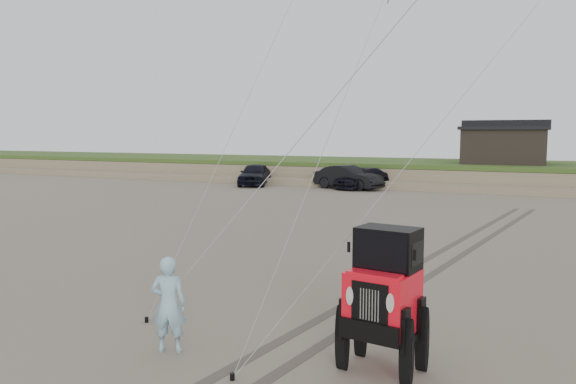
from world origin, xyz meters
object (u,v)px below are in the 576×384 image
truck_a (255,174)px  man (169,304)px  truck_c (362,178)px  jeep (383,315)px  cabin (505,144)px  truck_b (348,177)px

truck_a → man: (14.53, -30.40, 0.03)m
truck_a → truck_c: truck_a is taller
man → jeep: bearing=171.1°
truck_c → truck_a: bearing=-154.0°
truck_a → jeep: 34.80m
truck_a → cabin: bearing=6.2°
cabin → truck_b: 12.86m
jeep → cabin: bearing=99.6°
cabin → truck_c: size_ratio=1.22×
cabin → man: size_ratio=3.55×
jeep → truck_a: bearing=130.5°
truck_b → truck_a: bearing=108.9°
cabin → man: 38.50m
truck_b → man: bearing=-150.7°
truck_b → jeep: (10.74, -29.87, 0.12)m
truck_c → man: man is taller
jeep → man: (-3.82, -0.83, -0.08)m
truck_a → truck_b: bearing=-15.5°
jeep → man: size_ratio=2.93×
cabin → jeep: bearing=-89.0°
truck_a → truck_c: bearing=-10.3°
truck_c → jeep: bearing=-53.5°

